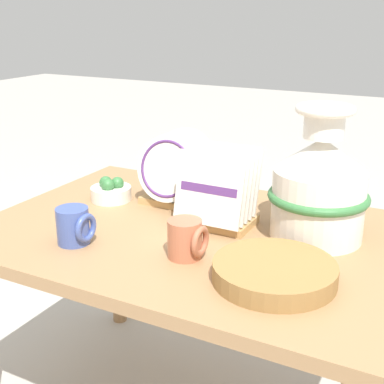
% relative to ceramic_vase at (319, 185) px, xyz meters
% --- Properties ---
extents(display_table, '(1.16, 0.82, 0.65)m').
position_rel_ceramic_vase_xyz_m(display_table, '(-0.32, -0.11, -0.23)').
color(display_table, '#9E754C').
rests_on(display_table, ground_plane).
extents(ceramic_vase, '(0.27, 0.27, 0.36)m').
position_rel_ceramic_vase_xyz_m(ceramic_vase, '(0.00, 0.00, 0.00)').
color(ceramic_vase, white).
rests_on(ceramic_vase, display_table).
extents(dish_rack_round_plates, '(0.20, 0.17, 0.23)m').
position_rel_ceramic_vase_xyz_m(dish_rack_round_plates, '(-0.46, 0.06, -0.05)').
color(dish_rack_round_plates, tan).
rests_on(dish_rack_round_plates, display_table).
extents(dish_rack_square_plates, '(0.20, 0.17, 0.22)m').
position_rel_ceramic_vase_xyz_m(dish_rack_square_plates, '(-0.27, -0.04, -0.06)').
color(dish_rack_square_plates, tan).
rests_on(dish_rack_square_plates, display_table).
extents(wicker_charger_stack, '(0.28, 0.28, 0.04)m').
position_rel_ceramic_vase_xyz_m(wicker_charger_stack, '(-0.02, -0.29, -0.12)').
color(wicker_charger_stack, olive).
rests_on(wicker_charger_stack, display_table).
extents(mug_cobalt_glaze, '(0.09, 0.09, 0.10)m').
position_rel_ceramic_vase_xyz_m(mug_cobalt_glaze, '(-0.55, -0.33, -0.10)').
color(mug_cobalt_glaze, '#42569E').
rests_on(mug_cobalt_glaze, display_table).
extents(mug_terracotta_glaze, '(0.09, 0.09, 0.10)m').
position_rel_ceramic_vase_xyz_m(mug_terracotta_glaze, '(-0.25, -0.27, -0.10)').
color(mug_terracotta_glaze, '#B76647').
rests_on(mug_terracotta_glaze, display_table).
extents(fruit_bowl, '(0.13, 0.13, 0.08)m').
position_rel_ceramic_vase_xyz_m(fruit_bowl, '(-0.66, -0.01, -0.12)').
color(fruit_bowl, white).
rests_on(fruit_bowl, display_table).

